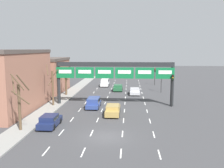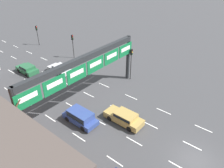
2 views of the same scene
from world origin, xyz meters
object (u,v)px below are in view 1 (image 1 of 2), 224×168
at_px(suv_blue, 94,102).
at_px(tree_bare_second, 19,102).
at_px(car_navy, 50,120).
at_px(traffic_light_near_gantry, 161,77).
at_px(suv_white, 105,82).
at_px(sign_gantry, 115,71).
at_px(car_silver, 135,91).
at_px(car_green, 118,87).
at_px(traffic_light_far_end, 155,73).
at_px(tree_bare_closest, 66,80).
at_px(car_gold, 113,109).
at_px(tree_bare_furthest, 52,86).
at_px(traffic_light_mid_block, 173,84).

height_order(suv_blue, tree_bare_second, tree_bare_second).
relative_size(car_navy, traffic_light_near_gantry, 0.96).
xyz_separation_m(suv_white, traffic_light_near_gantry, (12.42, -7.79, 2.20)).
height_order(suv_white, tree_bare_second, tree_bare_second).
relative_size(sign_gantry, car_silver, 4.22).
height_order(sign_gantry, car_green, sign_gantry).
relative_size(car_silver, traffic_light_far_end, 1.06).
xyz_separation_m(car_navy, traffic_light_near_gantry, (15.75, 24.11, 2.44)).
bearing_deg(traffic_light_near_gantry, car_silver, -153.97).
bearing_deg(tree_bare_closest, car_navy, -81.17).
xyz_separation_m(suv_white, car_gold, (3.61, -26.14, -0.24)).
xyz_separation_m(tree_bare_closest, tree_bare_furthest, (0.19, -9.04, 0.12)).
distance_m(car_navy, traffic_light_near_gantry, 28.90).
bearing_deg(tree_bare_second, traffic_light_far_end, 63.75).
relative_size(suv_blue, car_gold, 0.91).
distance_m(sign_gantry, traffic_light_far_end, 24.95).
xyz_separation_m(traffic_light_far_end, tree_bare_closest, (-18.55, -15.47, 0.10)).
height_order(car_green, car_navy, car_navy).
bearing_deg(car_green, suv_white, 118.42).
bearing_deg(suv_white, sign_gantry, -80.19).
height_order(car_gold, tree_bare_closest, tree_bare_closest).
distance_m(traffic_light_near_gantry, traffic_light_far_end, 10.87).
distance_m(traffic_light_far_end, tree_bare_second, 41.07).
bearing_deg(sign_gantry, car_navy, -120.24).
distance_m(car_silver, traffic_light_far_end, 14.70).
bearing_deg(suv_blue, traffic_light_far_end, 64.96).
xyz_separation_m(car_green, suv_blue, (-3.03, -15.83, 0.16)).
distance_m(suv_white, car_silver, 12.56).
height_order(suv_white, suv_blue, suv_white).
bearing_deg(suv_white, suv_blue, -88.97).
height_order(suv_white, tree_bare_closest, tree_bare_closest).
height_order(car_silver, car_gold, car_gold).
bearing_deg(traffic_light_mid_block, car_silver, 118.24).
distance_m(sign_gantry, traffic_light_near_gantry, 15.44).
relative_size(car_green, car_navy, 0.95).
height_order(car_navy, tree_bare_closest, tree_bare_closest).
relative_size(traffic_light_near_gantry, tree_bare_second, 0.71).
xyz_separation_m(car_green, traffic_light_near_gantry, (8.98, -1.45, 2.47)).
distance_m(suv_white, tree_bare_closest, 14.10).
bearing_deg(tree_bare_closest, traffic_light_mid_block, -23.96).
bearing_deg(car_silver, traffic_light_near_gantry, 26.03).
distance_m(traffic_light_near_gantry, traffic_light_mid_block, 12.99).
xyz_separation_m(suv_white, car_navy, (-3.34, -31.90, -0.25)).
bearing_deg(suv_white, tree_bare_closest, -117.17).
bearing_deg(suv_white, car_gold, -82.13).
height_order(suv_blue, tree_bare_closest, tree_bare_closest).
bearing_deg(suv_blue, tree_bare_furthest, 173.72).
distance_m(suv_blue, traffic_light_far_end, 27.93).
xyz_separation_m(traffic_light_mid_block, tree_bare_closest, (-18.84, 8.37, -0.48)).
bearing_deg(suv_blue, traffic_light_mid_block, 6.58).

